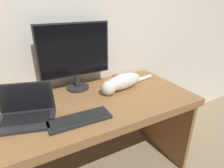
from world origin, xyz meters
The scene contains 7 objects.
wall_back centered at (0.00, 0.81, 1.30)m, with size 6.40×0.06×2.60m.
desk centered at (0.00, 0.37, 0.61)m, with size 1.60×0.75×0.76m.
monitor centered at (0.00, 0.64, 1.06)m, with size 0.58×0.19×0.54m.
laptop centered at (-0.43, 0.35, 0.81)m, with size 0.39×0.32×0.24m.
external_keyboard centered at (-0.14, 0.18, 0.77)m, with size 0.39×0.15×0.02m.
cat centered at (0.32, 0.45, 0.83)m, with size 0.59×0.21×0.13m.
small_toy centered at (0.39, 0.67, 0.78)m, with size 0.04×0.04×0.04m.
Camera 1 is at (-0.43, -0.77, 1.45)m, focal length 30.00 mm.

